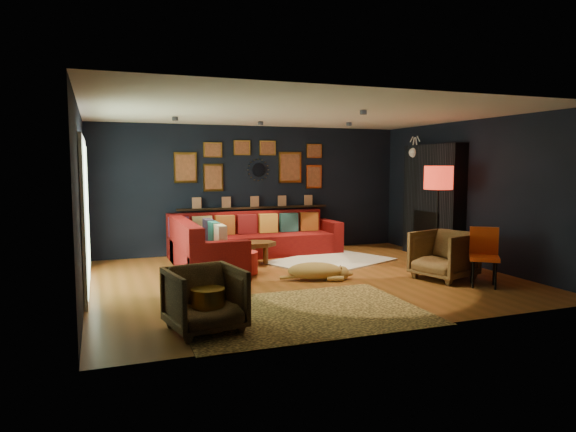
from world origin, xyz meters
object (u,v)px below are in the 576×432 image
object	(u,v)px
armchair_right	(444,253)
gold_stool	(208,310)
floor_lamp	(438,182)
sectional	(237,244)
orange_chair	(484,252)
armchair_left	(205,296)
dog	(315,268)
coffee_table	(256,246)
pouf	(241,262)

from	to	relation	value
armchair_right	gold_stool	size ratio (longest dim) A/B	1.79
gold_stool	floor_lamp	xyz separation A→B (m)	(4.46, 2.00, 1.28)
sectional	armchair_right	size ratio (longest dim) A/B	4.05
gold_stool	orange_chair	bearing A→B (deg)	8.47
sectional	orange_chair	xyz separation A→B (m)	(2.95, -3.21, 0.19)
armchair_left	dog	xyz separation A→B (m)	(2.11, 1.85, -0.19)
sectional	orange_chair	world-z (taller)	orange_chair
floor_lamp	orange_chair	bearing A→B (deg)	-96.87
coffee_table	dog	distance (m)	1.66
coffee_table	dog	xyz separation A→B (m)	(0.49, -1.58, -0.13)
armchair_left	pouf	bearing A→B (deg)	56.78
sectional	gold_stool	size ratio (longest dim) A/B	7.26
pouf	armchair_left	size ratio (longest dim) A/B	0.70
sectional	dog	size ratio (longest dim) A/B	2.91
pouf	dog	size ratio (longest dim) A/B	0.46
armchair_left	orange_chair	size ratio (longest dim) A/B	0.89
pouf	floor_lamp	bearing A→B (deg)	-10.77
armchair_left	dog	distance (m)	2.81
gold_stool	pouf	bearing A→B (deg)	67.39
gold_stool	dog	bearing A→B (deg)	41.69
armchair_left	floor_lamp	bearing A→B (deg)	13.97
armchair_right	gold_stool	bearing A→B (deg)	-90.13
coffee_table	armchair_left	size ratio (longest dim) A/B	1.01
pouf	floor_lamp	world-z (taller)	floor_lamp
sectional	orange_chair	size ratio (longest dim) A/B	3.90
sectional	pouf	world-z (taller)	sectional
armchair_right	dog	distance (m)	2.05
gold_stool	dog	world-z (taller)	gold_stool
sectional	coffee_table	bearing A→B (deg)	-60.59
sectional	armchair_left	xyz separation A→B (m)	(-1.38, -3.86, 0.07)
pouf	armchair_left	xyz separation A→B (m)	(-1.13, -2.64, 0.18)
sectional	coffee_table	xyz separation A→B (m)	(0.24, -0.43, 0.01)
armchair_left	gold_stool	bearing A→B (deg)	-2.93
pouf	coffee_table	bearing A→B (deg)	58.34
armchair_left	orange_chair	xyz separation A→B (m)	(4.33, 0.64, 0.13)
coffee_table	pouf	size ratio (longest dim) A/B	1.46
gold_stool	orange_chair	distance (m)	4.35
coffee_table	armchair_right	distance (m)	3.29
sectional	floor_lamp	bearing A→B (deg)	-30.83
sectional	orange_chair	bearing A→B (deg)	-47.45
coffee_table	armchair_right	size ratio (longest dim) A/B	0.94
floor_lamp	sectional	bearing A→B (deg)	149.17
coffee_table	dog	size ratio (longest dim) A/B	0.67
pouf	armchair_right	world-z (taller)	armchair_right
coffee_table	dog	world-z (taller)	coffee_table
gold_stool	sectional	bearing A→B (deg)	70.77
coffee_table	orange_chair	size ratio (longest dim) A/B	0.90
pouf	dog	distance (m)	1.25
coffee_table	armchair_left	xyz separation A→B (m)	(-1.62, -3.43, 0.06)
pouf	orange_chair	bearing A→B (deg)	-31.97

